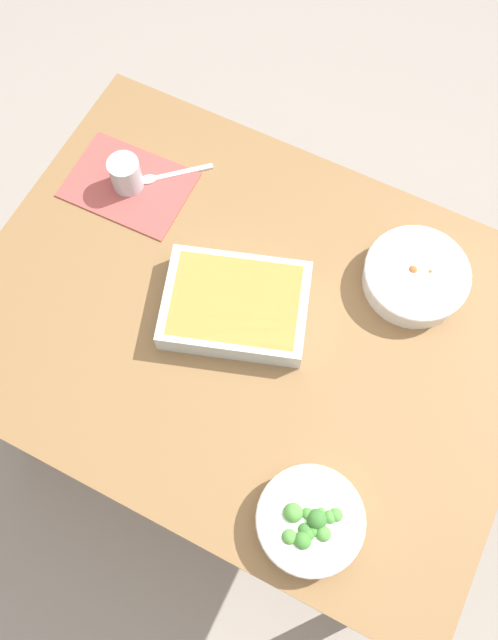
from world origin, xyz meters
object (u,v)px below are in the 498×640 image
at_px(stew_bowl, 416,276).
at_px(baking_dish, 235,305).
at_px(drink_cup, 126,176).
at_px(broccoli_bowl, 310,521).
at_px(spoon_by_broccoli, 301,499).
at_px(fork_on_table, 257,308).
at_px(spoon_spare, 166,176).
at_px(spoon_by_stew, 399,294).

xyz_separation_m(stew_bowl, baking_dish, (-0.31, -0.23, 0.00)).
bearing_deg(drink_cup, broccoli_bowl, -35.69).
distance_m(spoon_by_broccoli, fork_on_table, 0.41).
xyz_separation_m(stew_bowl, spoon_spare, (-0.62, -0.00, -0.03)).
height_order(drink_cup, spoon_spare, drink_cup).
relative_size(broccoli_bowl, baking_dish, 0.57).
distance_m(spoon_by_stew, spoon_by_broccoli, 0.49).
relative_size(spoon_spare, fork_on_table, 0.81).
relative_size(baking_dish, spoon_by_stew, 2.09).
xyz_separation_m(baking_dish, fork_on_table, (0.04, 0.03, -0.03)).
bearing_deg(stew_bowl, broccoli_bowl, -89.15).
xyz_separation_m(broccoli_bowl, spoon_by_broccoli, (-0.03, 0.03, -0.03)).
xyz_separation_m(baking_dish, drink_cup, (-0.37, 0.17, 0.00)).
height_order(baking_dish, fork_on_table, baking_dish).
height_order(broccoli_bowl, spoon_by_stew, broccoli_bowl).
relative_size(baking_dish, drink_cup, 4.17).
distance_m(stew_bowl, spoon_by_broccoli, 0.53).
height_order(baking_dish, spoon_by_stew, baking_dish).
bearing_deg(baking_dish, spoon_by_stew, 33.04).
bearing_deg(spoon_by_broccoli, drink_cup, 144.90).
bearing_deg(broccoli_bowl, spoon_spare, 138.39).
height_order(spoon_by_stew, spoon_spare, same).
bearing_deg(spoon_by_stew, spoon_by_broccoli, -90.69).
bearing_deg(baking_dish, drink_cup, 155.06).
relative_size(stew_bowl, broccoli_bowl, 1.12).
distance_m(baking_dish, spoon_by_broccoli, 0.41).
relative_size(broccoli_bowl, drink_cup, 2.40).
xyz_separation_m(drink_cup, spoon_by_broccoli, (0.66, -0.46, -0.03)).
relative_size(stew_bowl, fork_on_table, 1.28).
height_order(stew_bowl, fork_on_table, stew_bowl).
bearing_deg(spoon_by_broccoli, fork_on_table, 128.46).
distance_m(baking_dish, spoon_by_stew, 0.36).
relative_size(drink_cup, spoon_by_stew, 0.50).
bearing_deg(fork_on_table, spoon_by_stew, 32.68).
distance_m(stew_bowl, drink_cup, 0.68).
height_order(spoon_by_stew, fork_on_table, spoon_by_stew).
bearing_deg(spoon_spare, baking_dish, -37.26).
xyz_separation_m(spoon_by_broccoli, spoon_spare, (-0.59, 0.52, 0.00)).
height_order(spoon_by_broccoli, fork_on_table, spoon_by_broccoli).
distance_m(stew_bowl, baking_dish, 0.39).
bearing_deg(spoon_by_stew, fork_on_table, -147.32).
height_order(drink_cup, spoon_by_broccoli, drink_cup).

